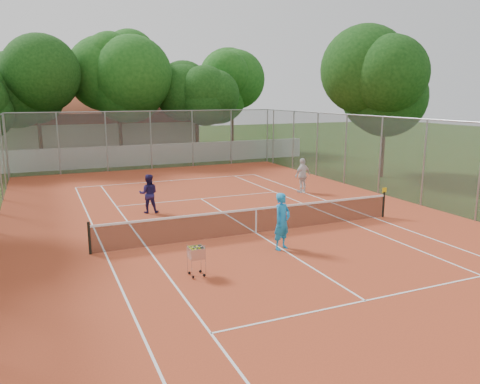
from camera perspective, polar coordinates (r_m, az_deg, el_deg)
name	(u,v)px	position (r m, az deg, el deg)	size (l,w,h in m)	color
ground	(256,234)	(17.53, 1.96, -5.08)	(120.00, 120.00, 0.00)	#1B330E
court_pad	(256,233)	(17.53, 1.96, -5.05)	(18.00, 34.00, 0.02)	#AF4122
court_lines	(256,233)	(17.52, 1.96, -5.01)	(10.98, 23.78, 0.01)	white
tennis_net	(256,220)	(17.39, 1.97, -3.47)	(11.88, 0.10, 0.98)	black
perimeter_fence	(256,181)	(17.06, 2.00, 1.36)	(18.00, 34.00, 4.00)	slate
boundary_wall	(145,155)	(35.17, -11.45, 4.45)	(26.00, 0.30, 1.50)	white
clubhouse	(99,127)	(44.55, -16.81, 7.55)	(16.40, 9.00, 4.40)	beige
tropical_trees	(135,96)	(37.84, -12.69, 11.36)	(29.00, 19.00, 10.00)	black
player_near	(282,221)	(15.55, 5.15, -3.58)	(0.70, 0.46, 1.91)	#198DD7
player_far_left	(149,194)	(20.68, -11.08, -0.20)	(0.83, 0.64, 1.70)	#201A4F
player_far_right	(303,175)	(24.80, 7.64, 2.03)	(1.07, 0.45, 1.83)	silver
ball_hopper	(196,260)	(13.43, -5.34, -8.28)	(0.45, 0.45, 0.93)	#BBBCC2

